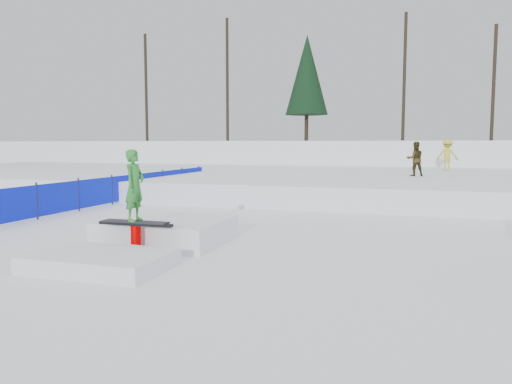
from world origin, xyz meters
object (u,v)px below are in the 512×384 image
(safety_fence, at_px, (112,190))
(walker_olive, at_px, (415,159))
(walker_ygreen, at_px, (447,155))
(jib_rail_feature, at_px, (151,235))

(safety_fence, relative_size, walker_olive, 10.63)
(safety_fence, height_order, walker_ygreen, walker_ygreen)
(safety_fence, xyz_separation_m, walker_olive, (10.49, 7.34, 1.00))
(walker_ygreen, bearing_deg, safety_fence, 51.18)
(safety_fence, distance_m, jib_rail_feature, 8.31)
(walker_ygreen, distance_m, jib_rail_feature, 19.85)
(jib_rail_feature, bearing_deg, walker_ygreen, 69.88)
(safety_fence, distance_m, walker_olive, 12.84)
(walker_olive, distance_m, walker_ygreen, 5.07)
(walker_ygreen, relative_size, jib_rail_feature, 0.37)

